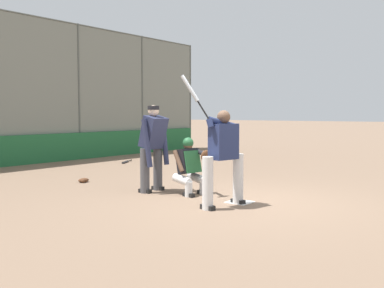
# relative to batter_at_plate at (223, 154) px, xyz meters

# --- Properties ---
(ground_plane) EXTENTS (160.00, 160.00, 0.00)m
(ground_plane) POSITION_rel_batter_at_plate_xyz_m (-0.50, 0.04, -0.93)
(ground_plane) COLOR #7A604C
(home_plate_marker) EXTENTS (0.43, 0.43, 0.01)m
(home_plate_marker) POSITION_rel_batter_at_plate_xyz_m (-0.50, 0.04, -0.92)
(home_plate_marker) COLOR white
(home_plate_marker) RESTS_ON ground_plane
(bleachers_beyond) EXTENTS (13.57, 1.95, 1.16)m
(bleachers_beyond) POSITION_rel_batter_at_plate_xyz_m (-3.76, -10.86, -0.55)
(bleachers_beyond) COLOR slate
(bleachers_beyond) RESTS_ON ground_plane
(batter_at_plate) EXTENTS (0.99, 0.80, 2.31)m
(batter_at_plate) POSITION_rel_batter_at_plate_xyz_m (0.00, 0.00, 0.00)
(batter_at_plate) COLOR silver
(batter_at_plate) RESTS_ON ground_plane
(catcher_behind_plate) EXTENTS (0.64, 0.78, 1.16)m
(catcher_behind_plate) POSITION_rel_batter_at_plate_xyz_m (-0.58, -1.17, -0.33)
(catcher_behind_plate) COLOR silver
(catcher_behind_plate) RESTS_ON ground_plane
(umpire_home) EXTENTS (0.74, 0.47, 1.81)m
(umpire_home) POSITION_rel_batter_at_plate_xyz_m (-0.36, -2.00, 0.05)
(umpire_home) COLOR #4C4C51
(umpire_home) RESTS_ON ground_plane
(spare_bat_near_backstop) EXTENTS (0.84, 0.46, 0.07)m
(spare_bat_near_backstop) POSITION_rel_batter_at_plate_xyz_m (-3.82, -6.43, -0.90)
(spare_bat_near_backstop) COLOR black
(spare_bat_near_backstop) RESTS_ON ground_plane
(fielding_glove_on_dirt) EXTENTS (0.28, 0.21, 0.10)m
(fielding_glove_on_dirt) POSITION_rel_batter_at_plate_xyz_m (-0.27, -4.17, -0.88)
(fielding_glove_on_dirt) COLOR #56331E
(fielding_glove_on_dirt) RESTS_ON ground_plane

